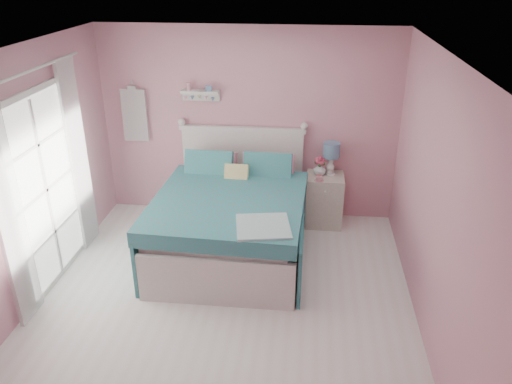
% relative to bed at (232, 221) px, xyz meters
% --- Properties ---
extents(floor, '(4.50, 4.50, 0.00)m').
position_rel_bed_xyz_m(floor, '(0.07, -1.14, -0.42)').
color(floor, white).
rests_on(floor, ground).
extents(room_shell, '(4.50, 4.50, 4.50)m').
position_rel_bed_xyz_m(room_shell, '(0.07, -1.14, 1.16)').
color(room_shell, '#CC819B').
rests_on(room_shell, floor).
extents(bed, '(1.81, 2.24, 1.28)m').
position_rel_bed_xyz_m(bed, '(0.00, 0.00, 0.00)').
color(bed, silver).
rests_on(bed, floor).
extents(nightstand, '(0.49, 0.48, 0.71)m').
position_rel_bed_xyz_m(nightstand, '(1.14, 0.85, -0.06)').
color(nightstand, beige).
rests_on(nightstand, floor).
extents(table_lamp, '(0.22, 0.22, 0.44)m').
position_rel_bed_xyz_m(table_lamp, '(1.20, 0.92, 0.60)').
color(table_lamp, white).
rests_on(table_lamp, nightstand).
extents(vase, '(0.19, 0.19, 0.17)m').
position_rel_bed_xyz_m(vase, '(1.06, 0.87, 0.37)').
color(vase, silver).
rests_on(vase, nightstand).
extents(teacup, '(0.11, 0.11, 0.08)m').
position_rel_bed_xyz_m(teacup, '(1.05, 0.68, 0.33)').
color(teacup, '#CF8B91').
rests_on(teacup, nightstand).
extents(roses, '(0.14, 0.11, 0.12)m').
position_rel_bed_xyz_m(roses, '(1.05, 0.86, 0.50)').
color(roses, '#D94A6A').
rests_on(roses, vase).
extents(wall_shelf, '(0.50, 0.15, 0.25)m').
position_rel_bed_xyz_m(wall_shelf, '(-0.55, 1.05, 1.31)').
color(wall_shelf, silver).
rests_on(wall_shelf, room_shell).
extents(hanging_dress, '(0.34, 0.03, 0.72)m').
position_rel_bed_xyz_m(hanging_dress, '(-1.48, 1.04, 0.98)').
color(hanging_dress, white).
rests_on(hanging_dress, room_shell).
extents(french_door, '(0.04, 1.32, 2.16)m').
position_rel_bed_xyz_m(french_door, '(-1.90, -0.74, 0.65)').
color(french_door, silver).
rests_on(french_door, floor).
extents(curtain_near, '(0.04, 0.40, 2.32)m').
position_rel_bed_xyz_m(curtain_near, '(-1.84, -1.48, 0.76)').
color(curtain_near, white).
rests_on(curtain_near, floor).
extents(curtain_far, '(0.04, 0.40, 2.32)m').
position_rel_bed_xyz_m(curtain_far, '(-1.84, 0.00, 0.76)').
color(curtain_far, white).
rests_on(curtain_far, floor).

